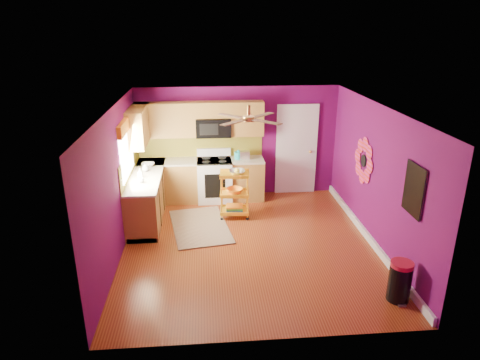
{
  "coord_description": "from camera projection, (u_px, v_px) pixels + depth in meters",
  "views": [
    {
      "loc": [
        -0.75,
        -6.86,
        3.81
      ],
      "look_at": [
        -0.13,
        0.4,
        1.11
      ],
      "focal_mm": 32.0,
      "sensor_mm": 36.0,
      "label": 1
    }
  ],
  "objects": [
    {
      "name": "soap_bottle_b",
      "position": [
        145.0,
        167.0,
        8.71
      ],
      "size": [
        0.13,
        0.13,
        0.17
      ],
      "primitive_type": "imported",
      "color": "white",
      "rests_on": "lower_cabinets"
    },
    {
      "name": "lower_cabinets",
      "position": [
        178.0,
        188.0,
        9.23
      ],
      "size": [
        2.81,
        2.31,
        0.94
      ],
      "color": "brown",
      "rests_on": "ground"
    },
    {
      "name": "ceiling_fan",
      "position": [
        249.0,
        118.0,
        7.18
      ],
      "size": [
        1.01,
        1.01,
        0.26
      ],
      "color": "#BF8C3F",
      "rests_on": "ground"
    },
    {
      "name": "soap_bottle_a",
      "position": [
        140.0,
        173.0,
        8.33
      ],
      "size": [
        0.09,
        0.09,
        0.19
      ],
      "primitive_type": "imported",
      "color": "#EA3F72",
      "rests_on": "lower_cabinets"
    },
    {
      "name": "upper_cabinetry",
      "position": [
        181.0,
        122.0,
        9.09
      ],
      "size": [
        2.8,
        2.3,
        1.26
      ],
      "color": "brown",
      "rests_on": "ground"
    },
    {
      "name": "shag_rug",
      "position": [
        200.0,
        226.0,
        8.46
      ],
      "size": [
        1.31,
        1.86,
        0.02
      ],
      "primitive_type": "cube",
      "rotation": [
        0.0,
        0.0,
        0.16
      ],
      "color": "black",
      "rests_on": "ground"
    },
    {
      "name": "electric_range",
      "position": [
        215.0,
        179.0,
        9.61
      ],
      "size": [
        0.76,
        0.66,
        1.13
      ],
      "color": "white",
      "rests_on": "ground"
    },
    {
      "name": "toaster",
      "position": [
        244.0,
        155.0,
        9.49
      ],
      "size": [
        0.22,
        0.15,
        0.18
      ],
      "primitive_type": "cube",
      "color": "beige",
      "rests_on": "lower_cabinets"
    },
    {
      "name": "panel_door",
      "position": [
        296.0,
        151.0,
        9.85
      ],
      "size": [
        0.95,
        0.11,
        2.15
      ],
      "color": "white",
      "rests_on": "ground"
    },
    {
      "name": "right_wall_art",
      "position": [
        384.0,
        172.0,
        7.15
      ],
      "size": [
        0.04,
        2.74,
        1.04
      ],
      "color": "black",
      "rests_on": "ground"
    },
    {
      "name": "room_envelope",
      "position": [
        251.0,
        159.0,
        7.22
      ],
      "size": [
        4.54,
        5.04,
        2.52
      ],
      "color": "#5D0A51",
      "rests_on": "ground"
    },
    {
      "name": "ground",
      "position": [
        249.0,
        244.0,
        7.79
      ],
      "size": [
        5.0,
        5.0,
        0.0
      ],
      "primitive_type": "plane",
      "color": "maroon",
      "rests_on": "ground"
    },
    {
      "name": "left_window",
      "position": [
        126.0,
        140.0,
        7.99
      ],
      "size": [
        0.08,
        1.35,
        1.08
      ],
      "color": "white",
      "rests_on": "ground"
    },
    {
      "name": "counter_dish",
      "position": [
        148.0,
        165.0,
        9.03
      ],
      "size": [
        0.27,
        0.27,
        0.07
      ],
      "primitive_type": "imported",
      "color": "white",
      "rests_on": "lower_cabinets"
    },
    {
      "name": "teal_kettle",
      "position": [
        238.0,
        155.0,
        9.5
      ],
      "size": [
        0.18,
        0.18,
        0.21
      ],
      "color": "teal",
      "rests_on": "lower_cabinets"
    },
    {
      "name": "trash_can",
      "position": [
        400.0,
        281.0,
        6.14
      ],
      "size": [
        0.33,
        0.35,
        0.62
      ],
      "color": "black",
      "rests_on": "ground"
    },
    {
      "name": "counter_cup",
      "position": [
        141.0,
        180.0,
        8.1
      ],
      "size": [
        0.12,
        0.12,
        0.1
      ],
      "primitive_type": "imported",
      "color": "white",
      "rests_on": "lower_cabinets"
    },
    {
      "name": "rolling_cart",
      "position": [
        235.0,
        192.0,
        8.71
      ],
      "size": [
        0.62,
        0.47,
        1.06
      ],
      "color": "yellow",
      "rests_on": "ground"
    }
  ]
}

